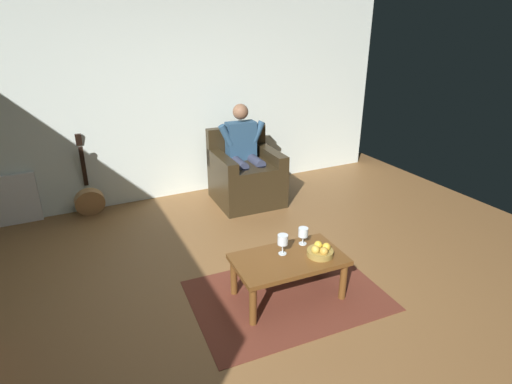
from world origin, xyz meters
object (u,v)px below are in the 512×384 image
object	(u,v)px
person_seated	(244,150)
coffee_table	(289,264)
guitar	(89,198)
fruit_bowl	(320,251)
armchair	(246,177)
wine_glass_near	(303,233)
wine_glass_far	(283,241)

from	to	relation	value
person_seated	coffee_table	size ratio (longest dim) A/B	1.32
person_seated	guitar	bearing A→B (deg)	-9.98
guitar	fruit_bowl	world-z (taller)	guitar
armchair	guitar	bearing A→B (deg)	-10.86
armchair	fruit_bowl	bearing A→B (deg)	84.55
person_seated	armchair	bearing A→B (deg)	90.00
guitar	wine_glass_near	xyz separation A→B (m)	(-1.59, 2.34, 0.28)
armchair	coffee_table	distance (m)	2.11
wine_glass_far	person_seated	bearing A→B (deg)	-105.78
person_seated	guitar	size ratio (longest dim) A/B	1.26
armchair	person_seated	size ratio (longest dim) A/B	0.74
guitar	armchair	bearing A→B (deg)	166.88
person_seated	fruit_bowl	bearing A→B (deg)	84.62
wine_glass_far	fruit_bowl	size ratio (longest dim) A/B	0.81
armchair	wine_glass_far	xyz separation A→B (m)	(0.56, 1.96, 0.18)
armchair	wine_glass_near	xyz separation A→B (m)	(0.32, 1.90, 0.16)
wine_glass_near	fruit_bowl	world-z (taller)	wine_glass_near
armchair	fruit_bowl	size ratio (longest dim) A/B	4.19
coffee_table	person_seated	bearing A→B (deg)	-104.75
wine_glass_far	fruit_bowl	bearing A→B (deg)	149.38
person_seated	wine_glass_far	bearing A→B (deg)	76.48
coffee_table	wine_glass_far	bearing A→B (deg)	-75.72
wine_glass_near	wine_glass_far	xyz separation A→B (m)	(0.25, 0.07, 0.02)
guitar	wine_glass_near	world-z (taller)	guitar
coffee_table	fruit_bowl	bearing A→B (deg)	161.09
coffee_table	wine_glass_near	bearing A→B (deg)	-147.80
person_seated	wine_glass_near	distance (m)	1.96
person_seated	coffee_table	distance (m)	2.17
wine_glass_near	guitar	bearing A→B (deg)	-55.87
guitar	wine_glass_far	distance (m)	2.77
armchair	wine_glass_far	world-z (taller)	armchair
guitar	wine_glass_far	world-z (taller)	guitar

